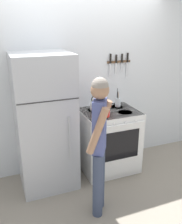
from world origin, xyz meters
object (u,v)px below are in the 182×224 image
object	(u,v)px
refrigerator	(45,123)
dutch_oven_pot	(102,110)
utensil_jar	(118,102)
tea_kettle	(95,105)
person	(99,141)
stove_range	(109,140)

from	to	relation	value
refrigerator	dutch_oven_pot	bearing A→B (deg)	-8.44
utensil_jar	tea_kettle	bearing A→B (deg)	-179.03
person	utensil_jar	bearing A→B (deg)	-4.85
refrigerator	tea_kettle	bearing A→B (deg)	10.71
dutch_oven_pot	tea_kettle	world-z (taller)	tea_kettle
utensil_jar	refrigerator	bearing A→B (deg)	-172.42
stove_range	tea_kettle	size ratio (longest dim) A/B	4.28
person	stove_range	bearing A→B (deg)	-0.90
dutch_oven_pot	tea_kettle	distance (m)	0.26
tea_kettle	utensil_jar	bearing A→B (deg)	0.97
stove_range	tea_kettle	bearing A→B (deg)	137.24
stove_range	refrigerator	bearing A→B (deg)	179.36
tea_kettle	person	distance (m)	0.99
refrigerator	utensil_jar	size ratio (longest dim) A/B	6.55
refrigerator	tea_kettle	size ratio (longest dim) A/B	8.22
refrigerator	utensil_jar	xyz separation A→B (m)	(1.14, 0.15, 0.11)
stove_range	utensil_jar	bearing A→B (deg)	38.68
refrigerator	dutch_oven_pot	xyz separation A→B (m)	(0.75, -0.11, 0.12)
refrigerator	utensil_jar	bearing A→B (deg)	7.58
dutch_oven_pot	person	world-z (taller)	person
stove_range	dutch_oven_pot	size ratio (longest dim) A/B	3.30
dutch_oven_pot	utensil_jar	xyz separation A→B (m)	(0.38, 0.26, -0.00)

